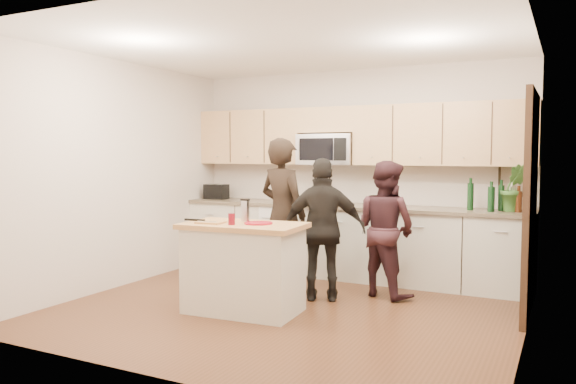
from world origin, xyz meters
The scene contains 21 objects.
floor centered at (0.00, 0.00, 0.00)m, with size 4.50×4.50×0.00m, color #54301D.
room_shell centered at (0.00, 0.00, 1.73)m, with size 4.52×4.02×2.71m.
back_cabinetry centered at (0.00, 1.69, 0.47)m, with size 4.50×0.66×0.94m.
upper_cabinetry centered at (0.03, 1.83, 1.84)m, with size 4.50×0.33×0.75m.
microwave centered at (-0.31, 1.80, 1.65)m, with size 0.76×0.41×0.40m.
doorway centered at (2.23, 0.90, 1.16)m, with size 0.06×1.25×2.20m.
framed_picture centered at (1.95, 1.98, 1.28)m, with size 0.30×0.03×0.38m.
dish_towel centered at (-0.95, 1.50, 0.80)m, with size 0.34×0.60×0.48m.
island centered at (-0.35, -0.29, 0.45)m, with size 1.25×0.78×0.90m.
red_plate centered at (-0.19, -0.26, 0.91)m, with size 0.28×0.28×0.02m, color maroon.
box_grater centered at (-0.34, -0.26, 1.03)m, with size 0.08×0.05×0.23m.
drink_glass centered at (-0.39, -0.45, 0.96)m, with size 0.07×0.07×0.11m, color maroon.
cutting_board centered at (-0.64, -0.44, 0.91)m, with size 0.26×0.19×0.02m, color #BD814E.
tongs centered at (-0.81, -0.48, 0.93)m, with size 0.23×0.03×0.02m, color black.
knife centered at (-0.65, -0.48, 0.92)m, with size 0.21×0.02×0.01m, color silver.
toaster centered at (-1.99, 1.67, 1.05)m, with size 0.32×0.20×0.22m.
bottle_cluster centered at (1.83, 1.69, 1.11)m, with size 0.59×0.27×0.37m.
orchid centered at (2.00, 1.72, 1.21)m, with size 0.30×0.24×0.54m, color #41772F.
woman_left centered at (-0.43, 0.74, 0.89)m, with size 0.65×0.43×1.78m, color black.
woman_center centered at (0.74, 0.98, 0.76)m, with size 0.74×0.58×1.52m, color #31181D.
woman_right centered at (0.19, 0.49, 0.77)m, with size 0.91×0.38×1.55m, color black.
Camera 1 is at (2.56, -5.07, 1.60)m, focal length 35.00 mm.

